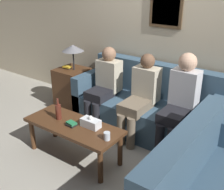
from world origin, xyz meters
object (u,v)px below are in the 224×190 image
(person_right, at_px, (180,99))
(coffee_table, at_px, (73,129))
(couch_main, at_px, (146,108))
(wine_bottle, at_px, (58,111))
(drinking_glass, at_px, (107,136))
(teddy_bear, at_px, (151,180))
(person_left, at_px, (104,83))
(person_middle, at_px, (141,94))

(person_right, bearing_deg, coffee_table, -133.20)
(couch_main, height_order, wine_bottle, couch_main)
(couch_main, relative_size, person_right, 1.64)
(drinking_glass, xyz_separation_m, teddy_bear, (0.53, 0.04, -0.35))
(coffee_table, height_order, wine_bottle, wine_bottle)
(wine_bottle, bearing_deg, couch_main, 61.96)
(person_left, bearing_deg, teddy_bear, -35.64)
(coffee_table, xyz_separation_m, person_right, (0.91, 0.97, 0.28))
(drinking_glass, distance_m, person_left, 1.24)
(coffee_table, height_order, teddy_bear, coffee_table)
(drinking_glass, distance_m, person_right, 1.09)
(wine_bottle, xyz_separation_m, teddy_bear, (1.29, 0.01, -0.41))
(wine_bottle, distance_m, person_middle, 1.10)
(coffee_table, relative_size, drinking_glass, 13.76)
(couch_main, xyz_separation_m, coffee_table, (-0.37, -1.12, 0.07))
(coffee_table, xyz_separation_m, person_middle, (0.38, 0.91, 0.23))
(couch_main, bearing_deg, wine_bottle, -118.04)
(person_middle, height_order, person_right, person_right)
(coffee_table, relative_size, teddy_bear, 3.66)
(person_left, height_order, person_middle, person_left)
(couch_main, height_order, drinking_glass, couch_main)
(couch_main, relative_size, coffee_table, 1.65)
(person_middle, bearing_deg, couch_main, 94.99)
(person_right, height_order, teddy_bear, person_right)
(person_middle, bearing_deg, coffee_table, -112.92)
(wine_bottle, xyz_separation_m, person_right, (1.14, 0.97, 0.11))
(person_middle, distance_m, teddy_bear, 1.22)
(drinking_glass, height_order, person_middle, person_middle)
(person_middle, bearing_deg, person_right, 6.45)
(couch_main, height_order, person_left, person_left)
(drinking_glass, height_order, person_left, person_left)
(couch_main, distance_m, person_right, 0.66)
(couch_main, bearing_deg, teddy_bear, -58.38)
(person_left, height_order, person_right, person_right)
(wine_bottle, bearing_deg, person_middle, 55.87)
(coffee_table, xyz_separation_m, teddy_bear, (1.06, 0.00, -0.24))
(coffee_table, bearing_deg, couch_main, 71.96)
(person_left, height_order, teddy_bear, person_left)
(wine_bottle, relative_size, drinking_glass, 3.07)
(drinking_glass, bearing_deg, person_left, 128.30)
(coffee_table, distance_m, drinking_glass, 0.54)
(person_right, relative_size, teddy_bear, 3.68)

